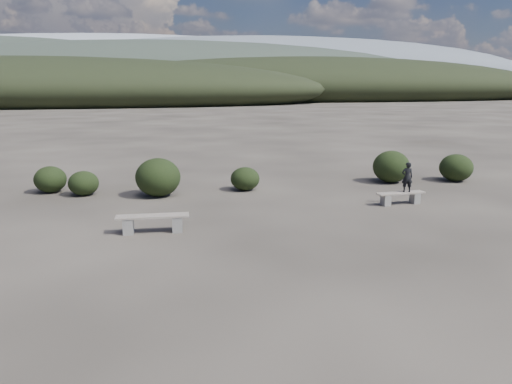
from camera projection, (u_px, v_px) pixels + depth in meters
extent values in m
plane|color=#2D2823|center=(322.00, 281.00, 9.91)|extent=(1200.00, 1200.00, 0.00)
cube|color=gray|center=(128.00, 226.00, 13.03)|extent=(0.27, 0.37, 0.42)
cube|color=gray|center=(177.00, 224.00, 13.22)|extent=(0.27, 0.37, 0.42)
cube|color=gray|center=(153.00, 216.00, 13.07)|extent=(1.90, 0.44, 0.05)
cube|color=gray|center=(386.00, 200.00, 16.05)|extent=(0.25, 0.33, 0.36)
cube|color=gray|center=(415.00, 198.00, 16.34)|extent=(0.25, 0.33, 0.36)
cube|color=gray|center=(401.00, 193.00, 16.15)|extent=(1.64, 0.48, 0.04)
imported|color=black|center=(407.00, 177.00, 16.09)|extent=(0.39, 0.30, 0.98)
ellipsoid|color=black|center=(84.00, 183.00, 17.48)|extent=(1.05, 1.05, 0.86)
ellipsoid|color=black|center=(158.00, 177.00, 17.30)|extent=(1.56, 1.56, 1.33)
ellipsoid|color=black|center=(245.00, 179.00, 18.31)|extent=(1.07, 1.07, 0.86)
ellipsoid|color=black|center=(391.00, 167.00, 19.73)|extent=(1.44, 1.44, 1.26)
ellipsoid|color=black|center=(456.00, 168.00, 20.02)|extent=(1.31, 1.31, 1.09)
ellipsoid|color=black|center=(50.00, 179.00, 17.92)|extent=(1.13, 1.13, 0.95)
ellipsoid|color=black|center=(38.00, 90.00, 91.20)|extent=(110.00, 40.00, 12.00)
ellipsoid|color=black|center=(319.00, 86.00, 121.21)|extent=(120.00, 44.00, 14.00)
ellipsoid|color=#323C31|center=(169.00, 79.00, 162.37)|extent=(190.00, 64.00, 24.00)
ellipsoid|color=slate|center=(279.00, 74.00, 308.53)|extent=(340.00, 110.00, 44.00)
ellipsoid|color=#989FAB|center=(124.00, 72.00, 385.78)|extent=(460.00, 140.00, 56.00)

